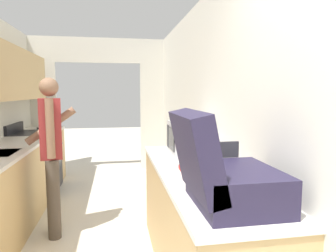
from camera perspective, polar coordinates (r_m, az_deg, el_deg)
wall_right at (r=2.91m, az=9.30°, el=1.34°), size 0.06×7.20×2.50m
wall_far_with_doorway at (r=5.77m, az=-12.98°, el=5.53°), size 2.84×0.06×2.50m
counter_left at (r=3.83m, az=-28.51°, el=-10.33°), size 0.62×3.65×0.90m
counter_right at (r=2.53m, az=5.61°, el=-18.19°), size 0.62×2.14×0.90m
range_oven at (r=5.03m, az=-23.77°, el=-6.16°), size 0.66×0.76×1.04m
person at (r=3.32m, az=-21.27°, el=-4.70°), size 0.53×0.42×1.65m
suitcase at (r=1.63m, az=10.21°, el=-9.13°), size 0.54×0.55×0.51m
microwave at (r=2.97m, az=4.12°, el=-2.22°), size 0.38×0.44×0.32m
book_stack at (r=2.32m, az=5.20°, el=-7.22°), size 0.25×0.29×0.11m
knife at (r=5.47m, az=-23.46°, el=-0.36°), size 0.09×0.30×0.02m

